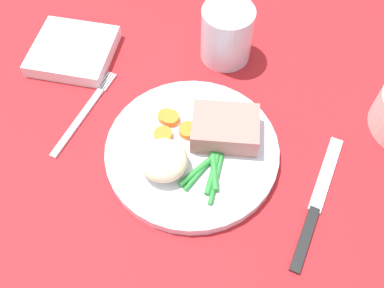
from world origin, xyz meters
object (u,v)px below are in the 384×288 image
(meat_portion, at_px, (225,128))
(fork, at_px, (84,113))
(knife, at_px, (316,204))
(dinner_plate, at_px, (192,151))
(water_glass, at_px, (226,37))
(napkin, at_px, (73,51))

(meat_portion, bearing_deg, fork, -168.97)
(fork, height_order, knife, knife)
(dinner_plate, xyz_separation_m, water_glass, (-0.03, 0.19, 0.03))
(fork, distance_m, napkin, 0.12)
(meat_portion, height_order, knife, meat_portion)
(napkin, bearing_deg, fork, -50.54)
(dinner_plate, xyz_separation_m, fork, (-0.17, -0.00, -0.01))
(knife, bearing_deg, water_glass, 138.61)
(dinner_plate, distance_m, water_glass, 0.20)
(fork, relative_size, napkin, 1.35)
(meat_portion, xyz_separation_m, knife, (0.15, -0.04, -0.03))
(knife, height_order, napkin, napkin)
(meat_portion, distance_m, fork, 0.21)
(dinner_plate, bearing_deg, water_glass, 98.49)
(knife, bearing_deg, dinner_plate, -178.84)
(water_glass, height_order, napkin, water_glass)
(water_glass, bearing_deg, napkin, -154.97)
(fork, bearing_deg, knife, 0.99)
(meat_portion, height_order, fork, meat_portion)
(knife, distance_m, napkin, 0.44)
(dinner_plate, distance_m, knife, 0.18)
(dinner_plate, height_order, napkin, napkin)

